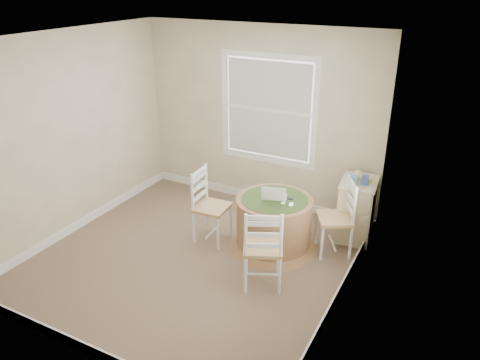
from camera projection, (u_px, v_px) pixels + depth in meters
The scene contains 14 objects.
room at pixel (210, 157), 5.27m from camera, with size 3.64×3.64×2.64m.
round_table at pixel (274, 221), 5.82m from camera, with size 1.13×1.13×0.68m.
chair_left at pixel (212, 207), 5.93m from camera, with size 0.42×0.40×0.95m, color white, non-canonical shape.
chair_near at pixel (263, 247), 5.06m from camera, with size 0.42×0.40×0.95m, color white, non-canonical shape.
chair_right at pixel (335, 218), 5.67m from camera, with size 0.42×0.40×0.95m, color white, non-canonical shape.
laptop at pixel (274, 196), 5.70m from camera, with size 0.36×0.33×0.21m.
mouse at pixel (283, 203), 5.58m from camera, with size 0.05×0.09×0.03m, color white.
phone at pixel (291, 205), 5.55m from camera, with size 0.04×0.09×0.02m, color #B7BABF.
keys at pixel (290, 199), 5.69m from camera, with size 0.06×0.05×0.03m, color black.
corner_chest at pixel (356, 209), 6.04m from camera, with size 0.51×0.65×0.80m.
tissue_box at pixel (352, 180), 5.79m from camera, with size 0.12×0.12×0.10m, color #5290BD.
box_yellow at pixel (365, 179), 5.87m from camera, with size 0.15×0.10×0.06m, color #F2C855.
box_blue at pixel (365, 180), 5.76m from camera, with size 0.08×0.08×0.12m, color #3550A1.
cup_cream at pixel (357, 174), 5.97m from camera, with size 0.07×0.07×0.09m, color beige.
Camera 1 is at (2.75, -4.05, 3.19)m, focal length 35.00 mm.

